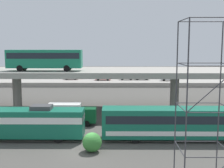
# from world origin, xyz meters

# --- Properties ---
(ground_plane) EXTENTS (260.00, 260.00, 0.00)m
(ground_plane) POSITION_xyz_m (0.00, 0.00, 0.00)
(ground_plane) COLOR #4C4944
(rail_strip_near) EXTENTS (110.00, 0.12, 0.12)m
(rail_strip_near) POSITION_xyz_m (0.00, 3.24, 0.06)
(rail_strip_near) COLOR #59544C
(rail_strip_near) RESTS_ON ground_plane
(rail_strip_far) EXTENTS (110.00, 0.12, 0.12)m
(rail_strip_far) POSITION_xyz_m (0.00, 4.76, 0.06)
(rail_strip_far) COLOR #59544C
(rail_strip_far) RESTS_ON ground_plane
(train_locomotive) EXTENTS (16.07, 3.04, 4.18)m
(train_locomotive) POSITION_xyz_m (-8.66, 4.00, 2.19)
(train_locomotive) COLOR #14664C
(train_locomotive) RESTS_ON ground_plane
(train_coach_lead) EXTENTS (22.00, 3.04, 3.86)m
(train_coach_lead) POSITION_xyz_m (12.84, 4.00, 2.17)
(train_coach_lead) COLOR #14664C
(train_coach_lead) RESTS_ON ground_plane
(highway_overpass) EXTENTS (96.00, 12.95, 7.11)m
(highway_overpass) POSITION_xyz_m (0.00, 20.00, 6.49)
(highway_overpass) COLOR #9E998E
(highway_overpass) RESTS_ON ground_plane
(transit_bus_on_overpass) EXTENTS (12.00, 2.68, 3.40)m
(transit_bus_on_overpass) POSITION_xyz_m (-8.05, 17.43, 9.17)
(transit_bus_on_overpass) COLOR #197A56
(transit_bus_on_overpass) RESTS_ON highway_overpass
(service_truck_west) EXTENTS (6.80, 2.46, 3.04)m
(service_truck_west) POSITION_xyz_m (-2.94, 10.73, 1.64)
(service_truck_west) COLOR #0C4C26
(service_truck_west) RESTS_ON ground_plane
(scaffolding_tower) EXTENTS (3.64, 3.64, 13.10)m
(scaffolding_tower) POSITION_xyz_m (10.09, -8.10, 6.96)
(scaffolding_tower) COLOR #38383D
(scaffolding_tower) RESTS_ON ground_plane
(pier_parking_lot) EXTENTS (74.02, 13.16, 1.23)m
(pier_parking_lot) POSITION_xyz_m (0.00, 55.00, 0.61)
(pier_parking_lot) COLOR #9E998E
(pier_parking_lot) RESTS_ON ground_plane
(parked_car_0) EXTENTS (4.47, 1.92, 1.50)m
(parked_car_0) POSITION_xyz_m (11.33, 55.74, 2.00)
(parked_car_0) COLOR #515459
(parked_car_0) RESTS_ON pier_parking_lot
(parked_car_1) EXTENTS (4.15, 1.82, 1.50)m
(parked_car_1) POSITION_xyz_m (-9.66, 56.05, 2.00)
(parked_car_1) COLOR maroon
(parked_car_1) RESTS_ON pier_parking_lot
(parked_car_2) EXTENTS (4.03, 1.94, 1.50)m
(parked_car_2) POSITION_xyz_m (6.76, 55.46, 2.00)
(parked_car_2) COLOR #B7B7BC
(parked_car_2) RESTS_ON pier_parking_lot
(parked_car_3) EXTENTS (4.44, 1.97, 1.50)m
(parked_car_3) POSITION_xyz_m (-0.16, 54.37, 2.00)
(parked_car_3) COLOR maroon
(parked_car_3) RESTS_ON pier_parking_lot
(parked_car_4) EXTENTS (4.32, 1.84, 1.50)m
(parked_car_4) POSITION_xyz_m (18.55, 53.30, 2.00)
(parked_car_4) COLOR #B7B7BC
(parked_car_4) RESTS_ON pier_parking_lot
(harbor_water) EXTENTS (140.00, 36.00, 0.01)m
(harbor_water) POSITION_xyz_m (0.00, 78.00, 0.00)
(harbor_water) COLOR navy
(harbor_water) RESTS_ON ground_plane
(shrub_right) EXTENTS (2.06, 2.06, 2.06)m
(shrub_right) POSITION_xyz_m (0.92, -0.00, 1.03)
(shrub_right) COLOR #367E34
(shrub_right) RESTS_ON ground_plane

